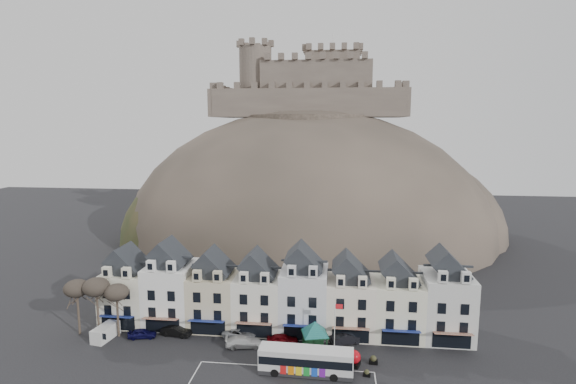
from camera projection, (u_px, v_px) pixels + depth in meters
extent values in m
cube|color=silver|center=(282.00, 384.00, 52.96)|extent=(22.00, 7.50, 0.01)
cube|color=#EDE9CE|center=(130.00, 295.00, 69.73)|extent=(6.80, 8.00, 8.00)
cube|color=black|center=(128.00, 263.00, 68.93)|extent=(6.80, 5.76, 2.80)
cube|color=#EDE9CE|center=(107.00, 272.00, 65.61)|extent=(1.20, 0.80, 1.60)
cube|color=#EDE9CE|center=(126.00, 273.00, 65.28)|extent=(1.20, 0.80, 1.60)
cube|color=black|center=(118.00, 323.00, 66.18)|extent=(5.10, 0.06, 2.20)
cube|color=navy|center=(115.00, 316.00, 65.33)|extent=(5.10, 1.29, 0.43)
cube|color=white|center=(172.00, 293.00, 68.87)|extent=(6.80, 8.00, 9.20)
cube|color=black|center=(170.00, 257.00, 67.99)|extent=(6.80, 5.76, 2.80)
cube|color=white|center=(151.00, 266.00, 64.67)|extent=(1.20, 0.80, 1.60)
cube|color=white|center=(171.00, 267.00, 64.33)|extent=(1.20, 0.80, 1.60)
cube|color=black|center=(162.00, 325.00, 65.42)|extent=(5.10, 0.06, 2.20)
cube|color=maroon|center=(160.00, 319.00, 64.56)|extent=(5.10, 1.29, 0.43)
cube|color=beige|center=(215.00, 299.00, 68.20)|extent=(6.80, 8.00, 8.00)
cube|color=black|center=(214.00, 266.00, 67.41)|extent=(6.80, 5.76, 2.80)
cube|color=beige|center=(197.00, 276.00, 64.09)|extent=(1.20, 0.80, 1.60)
cube|color=beige|center=(217.00, 276.00, 63.75)|extent=(1.20, 0.80, 1.60)
cube|color=black|center=(208.00, 328.00, 64.66)|extent=(5.10, 0.06, 2.20)
cube|color=navy|center=(206.00, 321.00, 63.80)|extent=(5.10, 1.29, 0.43)
cube|color=white|center=(259.00, 301.00, 67.44)|extent=(6.80, 8.00, 8.00)
cube|color=black|center=(259.00, 268.00, 66.64)|extent=(6.80, 5.76, 2.80)
cube|color=white|center=(244.00, 277.00, 63.32)|extent=(1.20, 0.80, 1.60)
cube|color=white|center=(265.00, 278.00, 62.99)|extent=(1.20, 0.80, 1.60)
cube|color=black|center=(254.00, 330.00, 63.89)|extent=(5.10, 0.06, 2.20)
cube|color=maroon|center=(253.00, 323.00, 63.04)|extent=(5.10, 1.29, 0.43)
cube|color=silver|center=(304.00, 299.00, 66.58)|extent=(6.80, 8.00, 9.20)
cube|color=black|center=(304.00, 262.00, 65.70)|extent=(6.80, 5.76, 2.80)
cube|color=silver|center=(292.00, 271.00, 62.38)|extent=(1.20, 0.80, 1.60)
cube|color=silver|center=(313.00, 272.00, 62.04)|extent=(1.20, 0.80, 1.60)
cube|color=black|center=(302.00, 333.00, 63.13)|extent=(5.10, 0.06, 2.20)
cube|color=navy|center=(301.00, 326.00, 62.27)|extent=(5.10, 1.29, 0.43)
cube|color=white|center=(350.00, 305.00, 65.91)|extent=(6.80, 8.00, 8.00)
cube|color=black|center=(351.00, 271.00, 65.12)|extent=(6.80, 5.76, 2.80)
cube|color=white|center=(341.00, 281.00, 61.80)|extent=(1.20, 0.80, 1.60)
cube|color=white|center=(363.00, 282.00, 61.46)|extent=(1.20, 0.80, 1.60)
cube|color=black|center=(350.00, 335.00, 62.36)|extent=(5.10, 0.06, 2.20)
cube|color=maroon|center=(351.00, 328.00, 61.51)|extent=(5.10, 1.29, 0.43)
cube|color=white|center=(397.00, 307.00, 65.15)|extent=(6.80, 8.00, 8.00)
cube|color=black|center=(399.00, 273.00, 64.35)|extent=(6.80, 5.76, 2.80)
cube|color=white|center=(391.00, 283.00, 61.03)|extent=(1.20, 0.80, 1.60)
cube|color=white|center=(413.00, 284.00, 60.70)|extent=(1.20, 0.80, 1.60)
cube|color=black|center=(400.00, 338.00, 61.60)|extent=(5.10, 0.06, 2.20)
cube|color=navy|center=(401.00, 331.00, 60.74)|extent=(5.10, 1.29, 0.43)
cube|color=silver|center=(446.00, 305.00, 64.29)|extent=(6.80, 8.00, 9.20)
cube|color=black|center=(448.00, 267.00, 63.41)|extent=(6.80, 5.76, 2.80)
cube|color=silver|center=(443.00, 277.00, 60.09)|extent=(1.20, 0.80, 1.60)
cube|color=silver|center=(466.00, 278.00, 59.75)|extent=(1.20, 0.80, 1.60)
cube|color=black|center=(452.00, 340.00, 60.84)|extent=(5.10, 0.06, 2.20)
cube|color=maroon|center=(453.00, 334.00, 59.98)|extent=(5.10, 1.29, 0.43)
ellipsoid|color=#353029|center=(307.00, 237.00, 120.69)|extent=(96.00, 76.00, 68.00)
ellipsoid|color=#29381C|center=(222.00, 241.00, 117.27)|extent=(52.00, 44.00, 42.00)
ellipsoid|color=#353029|center=(396.00, 236.00, 121.92)|extent=(56.00, 48.00, 46.00)
ellipsoid|color=#29381C|center=(286.00, 252.00, 107.39)|extent=(40.00, 28.00, 28.00)
ellipsoid|color=#353029|center=(345.00, 251.00, 107.78)|extent=(36.00, 28.00, 24.00)
cylinder|color=#353029|center=(308.00, 121.00, 115.96)|extent=(30.00, 30.00, 3.00)
cube|color=brown|center=(307.00, 103.00, 111.35)|extent=(48.00, 2.20, 7.00)
cube|color=brown|center=(312.00, 106.00, 130.98)|extent=(48.00, 2.20, 7.00)
cube|color=brown|center=(223.00, 105.00, 123.86)|extent=(2.20, 22.00, 7.00)
cube|color=brown|center=(400.00, 104.00, 118.47)|extent=(2.20, 22.00, 7.00)
cube|color=brown|center=(317.00, 83.00, 120.10)|extent=(28.00, 18.00, 10.00)
cube|color=brown|center=(332.00, 78.00, 121.39)|extent=(14.00, 12.00, 13.00)
cylinder|color=brown|center=(256.00, 83.00, 117.97)|extent=(8.40, 8.40, 18.00)
cylinder|color=silver|center=(333.00, 44.00, 120.01)|extent=(0.16, 0.16, 5.00)
cylinder|color=#3A2D25|center=(79.00, 315.00, 65.08)|extent=(0.32, 0.32, 5.74)
ellipsoid|color=#383028|center=(77.00, 288.00, 64.46)|extent=(3.61, 3.61, 2.54)
cylinder|color=#3A2D25|center=(98.00, 315.00, 64.72)|extent=(0.32, 0.32, 6.02)
ellipsoid|color=#383028|center=(96.00, 287.00, 64.07)|extent=(3.78, 3.78, 2.67)
cylinder|color=#3A2D25|center=(118.00, 318.00, 64.43)|extent=(0.32, 0.32, 5.46)
ellipsoid|color=#383028|center=(116.00, 292.00, 63.84)|extent=(3.43, 3.43, 2.42)
cube|color=#262628|center=(306.00, 371.00, 55.14)|extent=(11.61, 3.01, 0.52)
cube|color=silver|center=(306.00, 359.00, 54.90)|extent=(11.61, 2.96, 2.64)
cube|color=black|center=(306.00, 358.00, 54.88)|extent=(11.38, 3.03, 1.00)
cube|color=silver|center=(306.00, 350.00, 54.72)|extent=(11.38, 2.85, 0.26)
cube|color=orange|center=(353.00, 355.00, 53.94)|extent=(0.10, 1.26, 0.29)
cylinder|color=black|center=(334.00, 377.00, 53.47)|extent=(1.02, 0.37, 1.01)
cylinder|color=black|center=(335.00, 367.00, 55.79)|extent=(1.02, 0.37, 1.01)
cylinder|color=black|center=(275.00, 373.00, 54.48)|extent=(1.02, 0.37, 1.01)
cylinder|color=black|center=(278.00, 363.00, 56.80)|extent=(1.02, 0.37, 1.01)
cube|color=black|center=(303.00, 338.00, 61.65)|extent=(0.18, 0.18, 2.41)
cube|color=black|center=(323.00, 337.00, 61.99)|extent=(0.18, 0.18, 2.41)
cube|color=black|center=(307.00, 348.00, 59.00)|extent=(0.18, 0.18, 2.41)
cube|color=black|center=(327.00, 347.00, 59.34)|extent=(0.18, 0.18, 2.41)
cube|color=black|center=(315.00, 334.00, 60.31)|extent=(4.01, 4.01, 0.12)
cone|color=#135556|center=(315.00, 328.00, 60.17)|extent=(6.45, 6.45, 1.81)
cube|color=black|center=(354.00, 364.00, 56.83)|extent=(1.79, 1.79, 0.54)
sphere|color=#B40A13|center=(354.00, 357.00, 56.68)|extent=(1.69, 1.69, 1.69)
cylinder|color=silver|center=(335.00, 329.00, 59.03)|extent=(0.11, 0.11, 7.35)
cube|color=red|center=(339.00, 306.00, 58.51)|extent=(1.01, 0.06, 0.64)
cube|color=silver|center=(105.00, 332.00, 63.88)|extent=(2.54, 4.54, 1.96)
cube|color=black|center=(105.00, 330.00, 63.83)|extent=(1.76, 0.36, 0.84)
cube|color=black|center=(367.00, 375.00, 54.50)|extent=(0.95, 0.60, 0.44)
sphere|color=#29381C|center=(367.00, 372.00, 54.45)|extent=(0.62, 0.62, 0.62)
cube|color=black|center=(373.00, 362.00, 57.33)|extent=(1.17, 0.66, 0.56)
sphere|color=#29381C|center=(373.00, 359.00, 57.26)|extent=(0.79, 0.79, 0.79)
imported|color=#0C0B39|center=(142.00, 333.00, 64.23)|extent=(4.20, 2.39, 1.35)
imported|color=black|center=(176.00, 331.00, 64.86)|extent=(4.65, 2.20, 1.47)
imported|color=#929498|center=(239.00, 333.00, 64.26)|extent=(5.06, 3.00, 1.34)
imported|color=silver|center=(244.00, 342.00, 61.67)|extent=(5.34, 2.99, 1.46)
imported|color=#520409|center=(282.00, 339.00, 62.33)|extent=(4.59, 2.43, 1.49)
imported|color=black|center=(347.00, 338.00, 62.53)|extent=(5.03, 3.48, 1.57)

